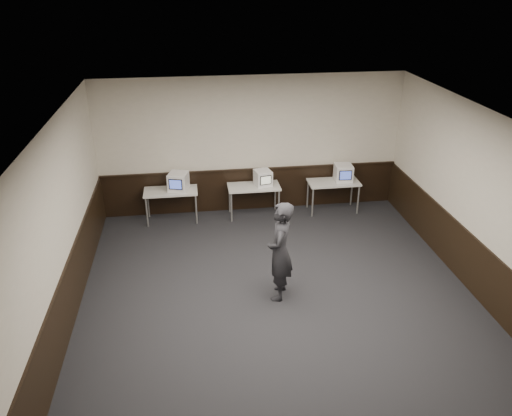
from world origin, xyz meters
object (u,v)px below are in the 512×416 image
at_px(desk_left, 171,193).
at_px(emac_left, 178,182).
at_px(emac_center, 263,178).
at_px(emac_right, 343,173).
at_px(person, 280,251).
at_px(desk_right, 334,184).
at_px(desk_center, 254,189).

relative_size(desk_left, emac_left, 2.27).
bearing_deg(desk_left, emac_center, 0.42).
relative_size(desk_left, emac_center, 2.71).
distance_m(emac_right, person, 3.90).
distance_m(emac_left, emac_center, 1.93).
height_order(emac_left, emac_right, emac_left).
distance_m(emac_left, emac_right, 3.84).
relative_size(desk_right, emac_left, 2.27).
height_order(desk_left, emac_center, emac_center).
xyz_separation_m(desk_center, desk_right, (1.90, 0.00, 0.00)).
bearing_deg(emac_center, person, -104.96).
height_order(emac_center, emac_right, emac_right).
bearing_deg(desk_right, desk_center, 180.00).
bearing_deg(desk_right, emac_left, 179.98).
xyz_separation_m(emac_left, person, (1.73, -3.26, -0.05)).
relative_size(desk_left, emac_right, 2.65).
xyz_separation_m(emac_right, person, (-2.11, -3.28, -0.04)).
bearing_deg(desk_right, person, -120.07).
distance_m(desk_left, emac_center, 2.13).
bearing_deg(emac_center, emac_left, 168.94).
relative_size(desk_center, desk_right, 1.00).
bearing_deg(desk_right, emac_center, 179.47).
distance_m(desk_center, emac_right, 2.14).
height_order(desk_left, emac_left, emac_left).
height_order(desk_left, emac_right, emac_right).
bearing_deg(emac_center, emac_right, -11.21).
distance_m(emac_left, person, 3.69).
relative_size(desk_right, emac_center, 2.71).
distance_m(desk_left, emac_right, 4.04).
distance_m(desk_center, emac_left, 1.74).
height_order(desk_left, person, person).
bearing_deg(desk_right, emac_right, 6.28).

